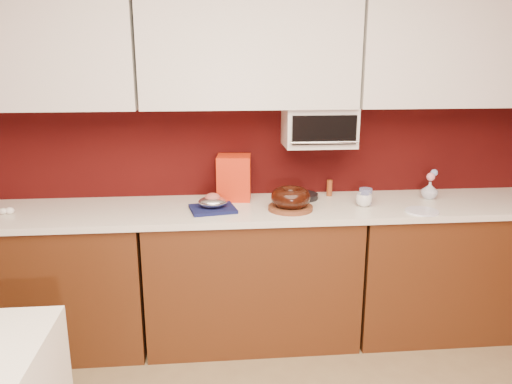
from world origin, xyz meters
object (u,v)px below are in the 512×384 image
at_px(toaster_oven, 319,127).
at_px(blue_jar, 365,196).
at_px(coffee_mug, 364,199).
at_px(foil_ham_nest, 213,202).
at_px(pandoro_box, 234,177).
at_px(flower_vase, 430,189).
at_px(bundt_cake, 291,197).

distance_m(toaster_oven, blue_jar, 0.54).
relative_size(coffee_mug, blue_jar, 0.99).
xyz_separation_m(foil_ham_nest, blue_jar, (0.97, 0.07, -0.01)).
distance_m(pandoro_box, blue_jar, 0.86).
bearing_deg(pandoro_box, flower_vase, 1.58).
relative_size(toaster_oven, blue_jar, 4.59).
bearing_deg(toaster_oven, coffee_mug, -41.28).
relative_size(foil_ham_nest, blue_jar, 1.79).
xyz_separation_m(bundt_cake, foil_ham_nest, (-0.47, 0.03, -0.02)).
relative_size(toaster_oven, pandoro_box, 1.54).
bearing_deg(toaster_oven, bundt_cake, -130.06).
bearing_deg(coffee_mug, blue_jar, 64.46).
xyz_separation_m(bundt_cake, blue_jar, (0.50, 0.10, -0.03)).
height_order(foil_ham_nest, coffee_mug, coffee_mug).
xyz_separation_m(foil_ham_nest, flower_vase, (1.43, 0.14, 0.01)).
xyz_separation_m(pandoro_box, coffee_mug, (0.80, -0.24, -0.10)).
distance_m(toaster_oven, bundt_cake, 0.52).
bearing_deg(flower_vase, coffee_mug, -164.47).
bearing_deg(toaster_oven, pandoro_box, 177.76).
relative_size(toaster_oven, coffee_mug, 4.63).
relative_size(bundt_cake, coffee_mug, 2.48).
bearing_deg(toaster_oven, flower_vase, -6.73).
bearing_deg(blue_jar, bundt_cake, -168.89).
bearing_deg(bundt_cake, flower_vase, 10.17).
height_order(coffee_mug, blue_jar, same).
distance_m(foil_ham_nest, pandoro_box, 0.30).
height_order(pandoro_box, flower_vase, pandoro_box).
relative_size(foil_ham_nest, flower_vase, 1.36).
xyz_separation_m(toaster_oven, foil_ham_nest, (-0.69, -0.23, -0.42)).
height_order(toaster_oven, blue_jar, toaster_oven).
bearing_deg(toaster_oven, foil_ham_nest, -161.71).
distance_m(toaster_oven, coffee_mug, 0.54).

